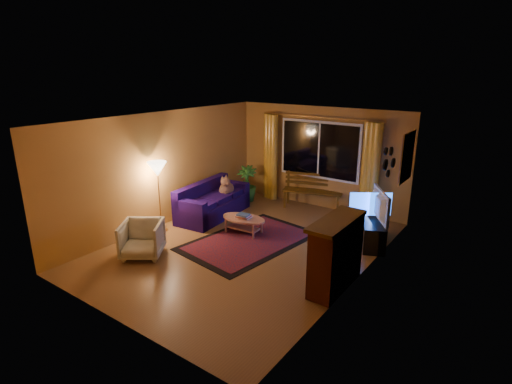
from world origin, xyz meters
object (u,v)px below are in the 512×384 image
Objects in this scene: bench at (312,200)px; armchair at (142,237)px; tv_console at (373,231)px; sofa at (213,200)px; coffee_table at (244,225)px; floor_lamp at (159,197)px.

armchair is (-1.31, -4.21, 0.15)m from bench.
tv_console is at bearing 7.54° from armchair.
sofa reaches higher than bench.
bench is 1.97× the size of armchair.
tv_console reaches higher than bench.
coffee_table is at bearing 30.08° from armchair.
armchair is at bearing -124.50° from bench.
armchair reaches higher than coffee_table.
floor_lamp is 4.47m from tv_console.
bench is 0.96× the size of floor_lamp.
bench is at bearing 58.15° from floor_lamp.
armchair reaches higher than bench.
sofa is 1.61× the size of tv_console.
tv_console is (3.95, 2.02, -0.51)m from floor_lamp.
tv_console is at bearing 24.90° from coffee_table.
sofa is at bearing 161.19° from coffee_table.
bench is 3.78m from floor_lamp.
tv_console is (3.29, 3.06, -0.12)m from armchair.
floor_lamp reaches higher than tv_console.
bench is at bearing 126.50° from tv_console.
sofa is 3.69m from tv_console.
floor_lamp reaches higher than bench.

